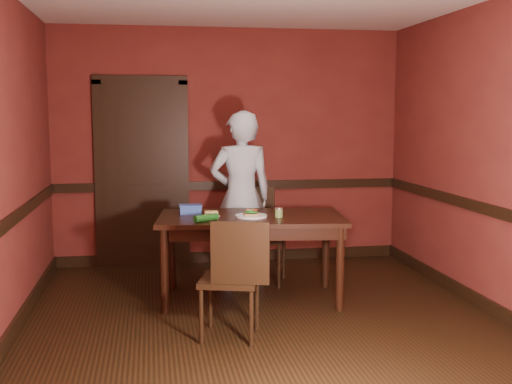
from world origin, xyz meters
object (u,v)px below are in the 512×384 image
object	(u,v)px
dining_table	(251,258)
person	(241,197)
sandwich_plate	(251,215)
cheese_saucer	(211,214)
food_tub	(190,209)
chair_far	(262,236)
chair_near	(230,278)
sauce_jar	(279,212)

from	to	relation	value
dining_table	person	size ratio (longest dim) A/B	0.96
sandwich_plate	cheese_saucer	distance (m)	0.37
cheese_saucer	food_tub	distance (m)	0.25
chair_far	chair_near	world-z (taller)	chair_far
chair_far	person	xyz separation A→B (m)	(-0.20, 0.11, 0.39)
dining_table	person	xyz separation A→B (m)	(0.01, 0.68, 0.48)
chair_far	cheese_saucer	xyz separation A→B (m)	(-0.57, -0.56, 0.33)
chair_near	sandwich_plate	size ratio (longest dim) A/B	3.26
sandwich_plate	sauce_jar	size ratio (longest dim) A/B	3.31
chair_far	food_tub	bearing A→B (deg)	-134.25
chair_far	sandwich_plate	size ratio (longest dim) A/B	3.36
chair_near	sauce_jar	size ratio (longest dim) A/B	10.77
chair_near	food_tub	size ratio (longest dim) A/B	4.45
chair_near	person	world-z (taller)	person
dining_table	person	distance (m)	0.84
person	chair_near	bearing A→B (deg)	78.68
dining_table	sauce_jar	world-z (taller)	sauce_jar
person	cheese_saucer	xyz separation A→B (m)	(-0.37, -0.67, -0.07)
cheese_saucer	food_tub	size ratio (longest dim) A/B	0.75
sauce_jar	food_tub	world-z (taller)	food_tub
person	sauce_jar	world-z (taller)	person
chair_near	sauce_jar	world-z (taller)	chair_near
chair_near	food_tub	xyz separation A→B (m)	(-0.23, 1.16, 0.37)
dining_table	chair_near	xyz separation A→B (m)	(-0.32, -0.97, 0.07)
chair_far	dining_table	bearing A→B (deg)	-91.43
chair_far	cheese_saucer	bearing A→B (deg)	-117.27
cheese_saucer	chair_near	bearing A→B (deg)	-87.33
food_tub	dining_table	bearing A→B (deg)	-19.65
sandwich_plate	sauce_jar	distance (m)	0.25
sandwich_plate	cheese_saucer	xyz separation A→B (m)	(-0.36, 0.09, -0.00)
cheese_saucer	chair_far	bearing A→B (deg)	44.11
dining_table	chair_far	xyz separation A→B (m)	(0.21, 0.58, 0.09)
chair_near	cheese_saucer	xyz separation A→B (m)	(-0.05, 0.99, 0.34)
chair_near	cheese_saucer	distance (m)	1.05
person	cheese_saucer	distance (m)	0.77
chair_far	sauce_jar	xyz separation A→B (m)	(0.03, -0.70, 0.35)
cheese_saucer	food_tub	xyz separation A→B (m)	(-0.18, 0.17, 0.03)
sauce_jar	chair_far	bearing A→B (deg)	92.26
sandwich_plate	food_tub	distance (m)	0.60
chair_near	cheese_saucer	size ratio (longest dim) A/B	5.96
dining_table	sandwich_plate	bearing A→B (deg)	-90.43
dining_table	chair_far	distance (m)	0.62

